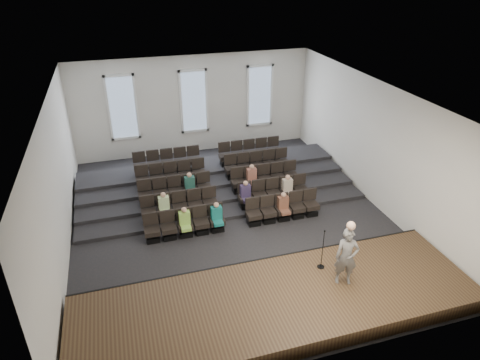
% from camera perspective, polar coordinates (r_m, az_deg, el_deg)
% --- Properties ---
extents(ground, '(14.00, 14.00, 0.00)m').
position_cam_1_polar(ground, '(16.93, -1.15, -5.19)').
color(ground, black).
rests_on(ground, ground).
extents(ceiling, '(12.00, 14.00, 0.02)m').
position_cam_1_polar(ceiling, '(14.82, -1.34, 11.30)').
color(ceiling, white).
rests_on(ceiling, ground).
extents(wall_back, '(12.00, 0.04, 5.00)m').
position_cam_1_polar(wall_back, '(22.11, -6.18, 9.92)').
color(wall_back, silver).
rests_on(wall_back, ground).
extents(wall_front, '(12.00, 0.04, 5.00)m').
position_cam_1_polar(wall_front, '(10.18, 9.70, -13.90)').
color(wall_front, silver).
rests_on(wall_front, ground).
extents(wall_left, '(0.04, 14.00, 5.00)m').
position_cam_1_polar(wall_left, '(15.44, -23.31, -0.44)').
color(wall_left, silver).
rests_on(wall_left, ground).
extents(wall_right, '(0.04, 14.00, 5.00)m').
position_cam_1_polar(wall_right, '(18.12, 17.50, 4.69)').
color(wall_right, silver).
rests_on(wall_right, ground).
extents(stage, '(11.80, 3.60, 0.50)m').
position_cam_1_polar(stage, '(12.97, 5.14, -16.03)').
color(stage, '#47341E').
rests_on(stage, ground).
extents(stage_lip, '(11.80, 0.06, 0.52)m').
position_cam_1_polar(stage_lip, '(14.21, 2.52, -11.34)').
color(stage_lip, black).
rests_on(stage_lip, ground).
extents(risers, '(11.80, 4.80, 0.60)m').
position_cam_1_polar(risers, '(19.50, -3.66, 0.16)').
color(risers, black).
rests_on(risers, ground).
extents(seating_rows, '(6.80, 4.70, 1.67)m').
position_cam_1_polar(seating_rows, '(17.87, -2.50, -0.78)').
color(seating_rows, black).
rests_on(seating_rows, ground).
extents(windows, '(8.44, 0.10, 3.24)m').
position_cam_1_polar(windows, '(21.99, -6.17, 10.37)').
color(windows, white).
rests_on(windows, wall_back).
extents(audience, '(5.45, 2.64, 1.10)m').
position_cam_1_polar(audience, '(16.77, -1.47, -2.29)').
color(audience, '#93C64F').
rests_on(audience, seating_rows).
extents(speaker, '(0.78, 0.65, 1.85)m').
position_cam_1_polar(speaker, '(13.02, 14.02, -9.92)').
color(speaker, '#615F5C').
rests_on(speaker, stage).
extents(mic_stand, '(0.23, 0.23, 1.40)m').
position_cam_1_polar(mic_stand, '(13.73, 10.86, -9.97)').
color(mic_stand, black).
rests_on(mic_stand, stage).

